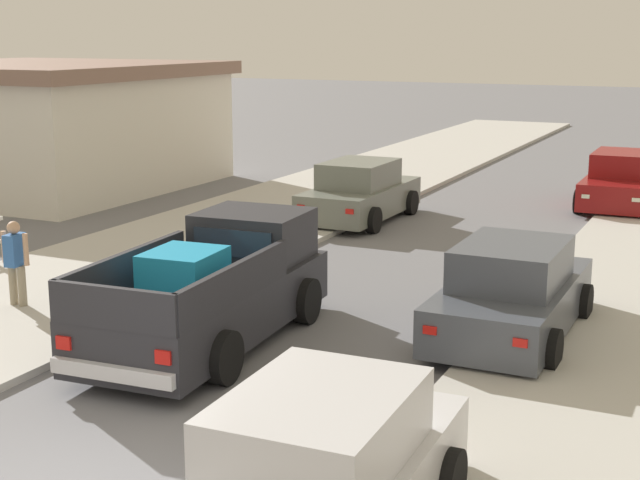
{
  "coord_description": "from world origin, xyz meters",
  "views": [
    {
      "loc": [
        6.19,
        -6.92,
        4.69
      ],
      "look_at": [
        -0.46,
        7.14,
        1.2
      ],
      "focal_mm": 51.88,
      "sensor_mm": 36.0,
      "label": 1
    }
  ],
  "objects": [
    {
      "name": "car_left_mid",
      "position": [
        2.95,
        6.92,
        0.71
      ],
      "size": [
        2.03,
        4.26,
        1.54
      ],
      "color": "#474C56",
      "rests_on": "ground"
    },
    {
      "name": "sidewalk_left",
      "position": [
        -5.13,
        12.0,
        0.06
      ],
      "size": [
        5.03,
        60.0,
        0.12
      ],
      "primitive_type": "cube",
      "color": "beige",
      "rests_on": "ground"
    },
    {
      "name": "car_right_mid",
      "position": [
        2.97,
        19.19,
        0.71
      ],
      "size": [
        2.06,
        4.28,
        1.54
      ],
      "color": "maroon",
      "rests_on": "ground"
    },
    {
      "name": "car_left_near",
      "position": [
        -2.81,
        14.49,
        0.71
      ],
      "size": [
        2.04,
        4.27,
        1.54
      ],
      "color": "slate",
      "rests_on": "ground"
    },
    {
      "name": "roadside_house",
      "position": [
        -13.98,
        15.34,
        1.92
      ],
      "size": [
        9.22,
        9.17,
        3.81
      ],
      "color": "silver",
      "rests_on": "ground"
    },
    {
      "name": "pedestrian",
      "position": [
        -5.03,
        4.66,
        0.91
      ],
      "size": [
        0.57,
        0.4,
        1.59
      ],
      "color": "gray",
      "rests_on": "ground"
    },
    {
      "name": "curb_right",
      "position": [
        4.01,
        12.0,
        0.05
      ],
      "size": [
        0.16,
        60.0,
        0.1
      ],
      "primitive_type": "cube",
      "color": "silver",
      "rests_on": "ground"
    },
    {
      "name": "curb_left",
      "position": [
        -4.01,
        12.0,
        0.05
      ],
      "size": [
        0.16,
        60.0,
        0.1
      ],
      "primitive_type": "cube",
      "color": "silver",
      "rests_on": "ground"
    },
    {
      "name": "pickup_truck",
      "position": [
        -1.17,
        4.81,
        0.8
      ],
      "size": [
        2.45,
        5.32,
        1.8
      ],
      "color": "#28282D",
      "rests_on": "ground"
    }
  ]
}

